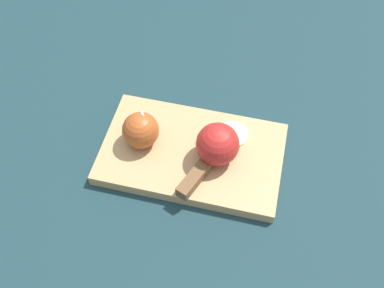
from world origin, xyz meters
TOP-DOWN VIEW (x-y plane):
  - ground_plane at (0.00, 0.00)m, footprint 4.00×4.00m
  - cutting_board at (0.00, 0.00)m, footprint 0.34×0.22m
  - apple_half_left at (-0.09, -0.01)m, footprint 0.07×0.07m
  - apple_half_right at (0.05, 0.00)m, footprint 0.08×0.08m
  - knife at (0.02, -0.06)m, footprint 0.06×0.16m
  - apple_slice at (0.06, 0.05)m, footprint 0.06×0.06m

SIDE VIEW (x-z plane):
  - ground_plane at x=0.00m, z-range 0.00..0.00m
  - cutting_board at x=0.00m, z-range 0.00..0.02m
  - apple_slice at x=0.06m, z-range 0.02..0.03m
  - knife at x=0.02m, z-range 0.02..0.05m
  - apple_half_left at x=-0.09m, z-range 0.02..0.09m
  - apple_half_right at x=0.05m, z-range 0.02..0.10m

